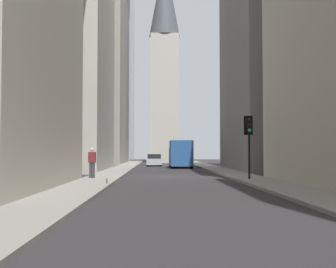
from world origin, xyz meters
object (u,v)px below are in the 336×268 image
object	(u,v)px
pedestrian	(92,161)
discarded_bottle	(107,181)
delivery_truck	(180,154)
traffic_light_foreground	(249,132)
sedan_silver	(154,160)

from	to	relation	value
pedestrian	discarded_bottle	bearing A→B (deg)	-162.79
delivery_truck	traffic_light_foreground	distance (m)	21.21
delivery_truck	sedan_silver	world-z (taller)	delivery_truck
delivery_truck	pedestrian	distance (m)	20.78
pedestrian	sedan_silver	bearing A→B (deg)	-7.99
traffic_light_foreground	delivery_truck	bearing A→B (deg)	7.44
pedestrian	traffic_light_foreground	bearing A→B (deg)	-97.62
sedan_silver	pedestrian	bearing A→B (deg)	172.01
discarded_bottle	delivery_truck	bearing A→B (deg)	-11.62
pedestrian	discarded_bottle	distance (m)	4.81
pedestrian	discarded_bottle	size ratio (longest dim) A/B	6.66
sedan_silver	discarded_bottle	distance (m)	30.23
traffic_light_foreground	discarded_bottle	xyz separation A→B (m)	(-3.30, 7.74, -2.55)
delivery_truck	sedan_silver	xyz separation A→B (m)	(5.87, 2.80, -0.80)
traffic_light_foreground	discarded_bottle	bearing A→B (deg)	113.10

